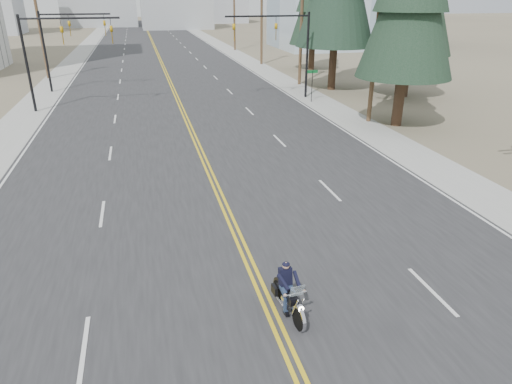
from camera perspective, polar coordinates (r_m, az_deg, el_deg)
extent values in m
cube|color=#303033|center=(76.34, -12.29, 16.71)|extent=(20.00, 200.00, 0.01)
cube|color=#A5A5A0|center=(76.76, -21.20, 15.75)|extent=(3.00, 200.00, 0.01)
cube|color=#A5A5A0|center=(77.64, -3.41, 17.27)|extent=(3.00, 200.00, 0.01)
cylinder|color=black|center=(38.97, -26.71, 14.01)|extent=(0.20, 0.20, 7.00)
cylinder|color=black|center=(38.14, -22.23, 19.47)|extent=(7.00, 0.14, 0.14)
imported|color=#BF8C0C|center=(38.26, -23.16, 18.36)|extent=(0.21, 0.26, 1.30)
imported|color=#BF8C0C|center=(37.94, -17.67, 19.06)|extent=(0.21, 0.26, 1.30)
cylinder|color=black|center=(40.60, 6.41, 16.54)|extent=(0.20, 0.20, 7.00)
cylinder|color=black|center=(39.28, 1.49, 21.13)|extent=(7.00, 0.14, 0.14)
imported|color=#BF8C0C|center=(39.50, 2.52, 20.19)|extent=(0.21, 0.26, 1.30)
imported|color=#BF8C0C|center=(38.66, -2.79, 20.11)|extent=(0.21, 0.26, 1.30)
cylinder|color=black|center=(46.78, -24.85, 15.53)|extent=(0.20, 0.20, 7.00)
cylinder|color=black|center=(46.13, -21.69, 19.96)|extent=(6.00, 0.14, 0.14)
imported|color=#BF8C0C|center=(46.23, -22.34, 19.06)|extent=(0.21, 0.26, 1.30)
imported|color=#BF8C0C|center=(45.96, -18.44, 19.55)|extent=(0.21, 0.26, 1.30)
cylinder|color=black|center=(39.01, 7.01, 12.97)|extent=(0.06, 0.06, 2.60)
cube|color=#0C5926|center=(38.81, 7.10, 14.71)|extent=(0.90, 0.03, 0.25)
cylinder|color=brown|center=(32.81, 14.86, 18.30)|extent=(0.30, 0.30, 11.50)
cylinder|color=brown|center=(46.56, 5.69, 19.91)|extent=(0.30, 0.30, 11.00)
cylinder|color=brown|center=(60.88, 0.70, 21.05)|extent=(0.30, 0.30, 11.50)
cylinder|color=brown|center=(77.44, -2.73, 21.35)|extent=(0.30, 0.30, 11.00)
cylinder|color=brown|center=(54.75, -25.43, 18.16)|extent=(0.30, 0.30, 10.50)
cube|color=#ADB2B7|center=(131.30, -10.05, 22.55)|extent=(18.00, 14.00, 14.00)
cube|color=#B7BCC6|center=(158.34, -4.21, 22.54)|extent=(14.00, 14.00, 12.00)
cylinder|color=#382619|center=(32.86, 17.40, 10.74)|extent=(0.64, 0.64, 3.28)
cylinder|color=#382619|center=(42.96, 18.21, 13.64)|extent=(0.79, 0.79, 3.60)
cylinder|color=#382619|center=(44.73, 9.53, 15.02)|extent=(0.69, 0.69, 3.94)
cylinder|color=#382619|center=(57.10, 6.96, 16.41)|extent=(0.68, 0.68, 2.92)
cone|color=black|center=(56.70, 7.27, 22.27)|extent=(5.45, 5.45, 8.76)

